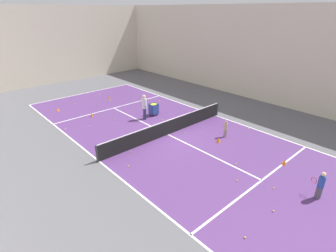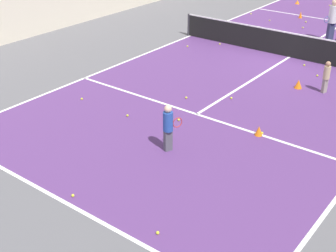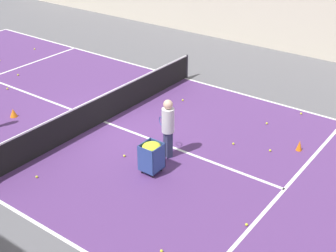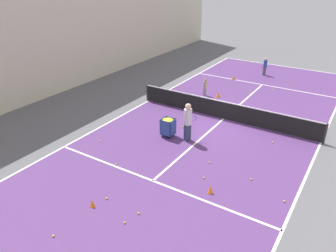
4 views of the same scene
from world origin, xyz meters
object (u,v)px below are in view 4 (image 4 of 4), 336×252
Objects in this scene: player_near_baseline at (265,65)px; coach_at_net at (188,120)px; tennis_net at (224,110)px; training_cone_1 at (234,77)px; training_cone_0 at (218,95)px; child_midcourt at (205,86)px; ball_cart at (168,124)px.

coach_at_net reaches higher than player_near_baseline.
training_cone_1 is (2.10, -6.64, -0.38)m from tennis_net.
tennis_net is at bearing 119.52° from training_cone_0.
child_midcourt is at bearing 6.68° from player_near_baseline.
ball_cart reaches higher than training_cone_1.
coach_at_net is 6.72× the size of training_cone_1.
player_near_baseline is 4.73× the size of training_cone_1.
player_near_baseline is 2.70m from training_cone_1.
training_cone_0 is (1.11, -5.87, -0.90)m from coach_at_net.
ball_cart is (0.84, 12.03, -0.10)m from player_near_baseline.
coach_at_net reaches higher than training_cone_0.
ball_cart is at bearing 93.76° from training_cone_1.
coach_at_net is (0.48, 3.07, 0.54)m from tennis_net.
ball_cart is at bearing 127.30° from coach_at_net.
tennis_net is at bearing -114.28° from ball_cart.
player_near_baseline is 6.11m from training_cone_0.
tennis_net is 5.44× the size of coach_at_net.
training_cone_0 is at bearing 97.61° from training_cone_1.
tennis_net is 3.59m from child_midcourt.
child_midcourt is at bearing 11.10° from training_cone_0.
coach_at_net is at bearing 23.74° from player_near_baseline.
tennis_net reaches higher than ball_cart.
child_midcourt reaches higher than training_cone_1.
coach_at_net is 6.18× the size of training_cone_0.
training_cone_1 is at bearing -164.99° from child_midcourt.
child_midcourt is 1.19× the size of ball_cart.
tennis_net is 6.98m from training_cone_1.
player_near_baseline is 11.88m from coach_at_net.
coach_at_net reaches higher than training_cone_1.
training_cone_0 is 1.09× the size of training_cone_1.
child_midcourt is (1.95, -5.71, -0.43)m from coach_at_net.
tennis_net is 3.53m from ball_cart.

